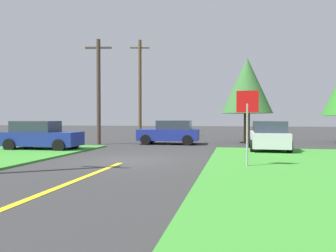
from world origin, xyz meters
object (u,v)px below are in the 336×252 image
(stop_sign, at_px, (247,113))
(car_approaching_junction, at_px, (170,132))
(utility_pole_far, at_px, (140,88))
(pine_tree_center, at_px, (247,86))
(oak_tree_left, at_px, (246,95))
(car_on_crossroad, at_px, (269,136))
(parked_car_near_building, at_px, (41,136))
(utility_pole_mid, at_px, (99,90))

(stop_sign, bearing_deg, car_approaching_junction, -55.56)
(stop_sign, relative_size, car_approaching_junction, 0.66)
(utility_pole_far, xyz_separation_m, pine_tree_center, (9.56, -5.95, -0.58))
(stop_sign, relative_size, oak_tree_left, 0.53)
(car_on_crossroad, xyz_separation_m, pine_tree_center, (-0.97, 5.37, 3.25))
(parked_car_near_building, bearing_deg, oak_tree_left, 45.70)
(car_approaching_junction, relative_size, utility_pole_far, 0.46)
(utility_pole_far, bearing_deg, car_on_crossroad, -47.07)
(stop_sign, relative_size, car_on_crossroad, 0.67)
(stop_sign, distance_m, car_on_crossroad, 6.71)
(car_on_crossroad, distance_m, parked_car_near_building, 12.51)
(stop_sign, xyz_separation_m, pine_tree_center, (0.40, 11.84, 2.10))
(car_approaching_junction, relative_size, parked_car_near_building, 0.98)
(car_approaching_junction, height_order, parked_car_near_building, same)
(car_on_crossroad, height_order, pine_tree_center, pine_tree_center)
(parked_car_near_building, xyz_separation_m, utility_pole_mid, (1.49, 4.51, 2.88))
(car_on_crossroad, xyz_separation_m, utility_pole_mid, (-10.86, 2.49, 2.88))
(utility_pole_far, height_order, oak_tree_left, utility_pole_far)
(car_on_crossroad, bearing_deg, parked_car_near_building, 100.04)
(car_approaching_junction, height_order, car_on_crossroad, same)
(utility_pole_mid, bearing_deg, pine_tree_center, 16.20)
(parked_car_near_building, bearing_deg, car_approaching_junction, 40.36)
(utility_pole_far, xyz_separation_m, oak_tree_left, (9.70, -0.66, -0.87))
(stop_sign, xyz_separation_m, parked_car_near_building, (-10.98, 4.46, -1.15))
(utility_pole_mid, distance_m, utility_pole_far, 8.88)
(pine_tree_center, bearing_deg, utility_pole_far, 148.11)
(parked_car_near_building, relative_size, utility_pole_mid, 0.60)
(car_on_crossroad, height_order, utility_pole_far, utility_pole_far)
(utility_pole_mid, height_order, utility_pole_far, utility_pole_far)
(parked_car_near_building, height_order, oak_tree_left, oak_tree_left)
(stop_sign, bearing_deg, oak_tree_left, -82.67)
(car_approaching_junction, bearing_deg, car_on_crossroad, 147.10)
(car_on_crossroad, relative_size, utility_pole_far, 0.46)
(utility_pole_far, relative_size, oak_tree_left, 1.73)
(utility_pole_far, distance_m, pine_tree_center, 11.27)
(stop_sign, bearing_deg, car_on_crossroad, -92.77)
(car_on_crossroad, relative_size, oak_tree_left, 0.79)
(car_on_crossroad, xyz_separation_m, parked_car_near_building, (-12.34, -2.01, -0.00))
(car_on_crossroad, bearing_deg, stop_sign, 168.88)
(stop_sign, height_order, utility_pole_far, utility_pole_far)
(stop_sign, distance_m, utility_pole_mid, 13.17)
(parked_car_near_building, xyz_separation_m, pine_tree_center, (11.38, 7.38, 3.25))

